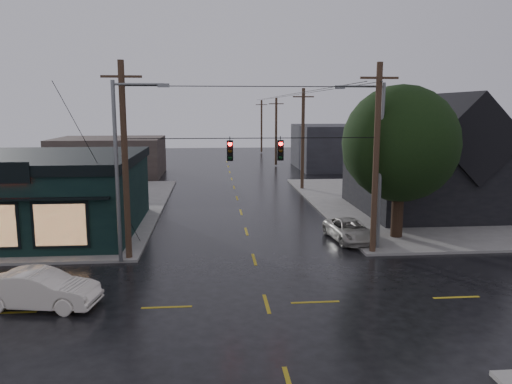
{
  "coord_description": "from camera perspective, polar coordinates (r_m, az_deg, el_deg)",
  "views": [
    {
      "loc": [
        -2.1,
        -19.02,
        7.84
      ],
      "look_at": [
        0.1,
        6.0,
        3.59
      ],
      "focal_mm": 35.0,
      "sensor_mm": 36.0,
      "label": 1
    }
  ],
  "objects": [
    {
      "name": "bg_building_west",
      "position": [
        60.47,
        -16.38,
        3.88
      ],
      "size": [
        12.0,
        10.0,
        4.4
      ],
      "primitive_type": "cube",
      "color": "#372A28",
      "rests_on": "ground"
    },
    {
      "name": "utility_pole_far_a",
      "position": [
        48.44,
        5.28,
        0.26
      ],
      "size": [
        2.0,
        0.32,
        9.65
      ],
      "primitive_type": null,
      "color": "#332517",
      "rests_on": "ground"
    },
    {
      "name": "suv_silver",
      "position": [
        30.25,
        10.7,
        -4.33
      ],
      "size": [
        2.6,
        4.78,
        1.27
      ],
      "primitive_type": "imported",
      "rotation": [
        0.0,
        0.0,
        0.11
      ],
      "color": "#A5A298",
      "rests_on": "ground"
    },
    {
      "name": "ne_building",
      "position": [
        40.02,
        20.36,
        4.19
      ],
      "size": [
        12.6,
        11.6,
        8.75
      ],
      "color": "black",
      "rests_on": "ground"
    },
    {
      "name": "streetlight_ne",
      "position": [
        28.84,
        13.67,
        -6.44
      ],
      "size": [
        5.4,
        0.3,
        9.15
      ],
      "primitive_type": null,
      "color": "slate",
      "rests_on": "ground"
    },
    {
      "name": "utility_pole_far_c",
      "position": [
        87.8,
        0.63,
        4.49
      ],
      "size": [
        2.0,
        0.32,
        9.15
      ],
      "primitive_type": null,
      "color": "#332517",
      "rests_on": "ground"
    },
    {
      "name": "bg_building_east",
      "position": [
        66.72,
        10.78,
        5.12
      ],
      "size": [
        14.0,
        12.0,
        5.6
      ],
      "primitive_type": "cube",
      "color": "#252429",
      "rests_on": "ground"
    },
    {
      "name": "utility_pole_ne",
      "position": [
        28.05,
        13.15,
        -6.87
      ],
      "size": [
        2.0,
        0.32,
        10.15
      ],
      "primitive_type": null,
      "color": "#332517",
      "rests_on": "ground"
    },
    {
      "name": "sedan_cream",
      "position": [
        21.8,
        -23.5,
        -10.16
      ],
      "size": [
        4.82,
        2.37,
        1.52
      ],
      "primitive_type": "imported",
      "rotation": [
        0.0,
        0.0,
        1.4
      ],
      "color": "silver",
      "rests_on": "ground"
    },
    {
      "name": "pizza_shop",
      "position": [
        34.87,
        -26.66,
        -0.13
      ],
      "size": [
        16.3,
        12.34,
        4.9
      ],
      "color": "black",
      "rests_on": "ground"
    },
    {
      "name": "span_signal_assembly",
      "position": [
        25.71,
        -0.1,
        4.84
      ],
      "size": [
        13.0,
        0.48,
        1.23
      ],
      "color": "black",
      "rests_on": "ground"
    },
    {
      "name": "streetlight_nw",
      "position": [
        26.45,
        -15.16,
        -7.97
      ],
      "size": [
        5.4,
        0.3,
        9.15
      ],
      "primitive_type": null,
      "color": "slate",
      "rests_on": "ground"
    },
    {
      "name": "utility_pole_nw",
      "position": [
        27.06,
        -14.27,
        -7.53
      ],
      "size": [
        2.0,
        0.32,
        10.15
      ],
      "primitive_type": null,
      "color": "#332517",
      "rests_on": "ground"
    },
    {
      "name": "utility_pole_far_b",
      "position": [
        68.03,
        2.28,
        2.99
      ],
      "size": [
        2.0,
        0.32,
        9.15
      ],
      "primitive_type": null,
      "color": "#332517",
      "rests_on": "ground"
    },
    {
      "name": "ground_plane",
      "position": [
        20.68,
        1.22,
        -12.66
      ],
      "size": [
        160.0,
        160.0,
        0.0
      ],
      "primitive_type": "plane",
      "color": "black"
    },
    {
      "name": "sidewalk_ne",
      "position": [
        45.51,
        24.13,
        -1.06
      ],
      "size": [
        28.0,
        28.0,
        0.15
      ],
      "primitive_type": "cube",
      "color": "slate",
      "rests_on": "ground"
    },
    {
      "name": "corner_tree",
      "position": [
        30.6,
        16.2,
        5.31
      ],
      "size": [
        6.86,
        6.86,
        9.05
      ],
      "color": "black",
      "rests_on": "ground"
    }
  ]
}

